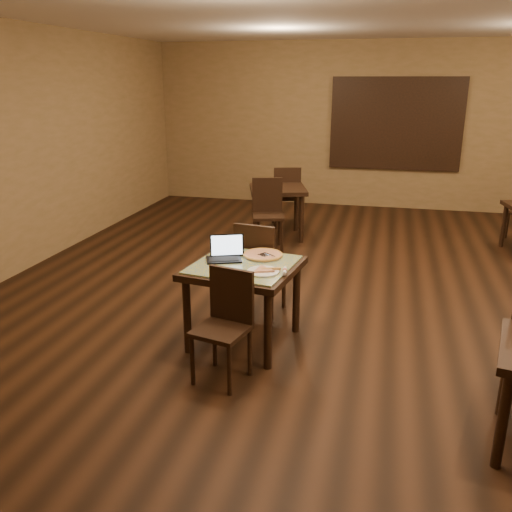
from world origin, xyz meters
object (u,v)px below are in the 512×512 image
(other_table_b_chair_far, at_px, (286,193))
(tiled_table, at_px, (244,275))
(other_table_b_chair_near, at_px, (268,209))
(other_table_b, at_px, (278,196))
(laptop, at_px, (225,253))
(chair_main_far, at_px, (258,264))
(pizza_pan, at_px, (263,256))
(chair_main_near, at_px, (226,318))

(other_table_b_chair_far, bearing_deg, tiled_table, 78.83)
(tiled_table, xyz_separation_m, other_table_b_chair_near, (-0.44, 2.94, -0.10))
(tiled_table, bearing_deg, other_table_b, 105.02)
(other_table_b_chair_far, bearing_deg, other_table_b_chair_near, 71.00)
(laptop, relative_size, other_table_b_chair_far, 0.37)
(other_table_b, height_order, other_table_b_chair_near, other_table_b_chair_near)
(chair_main_far, relative_size, other_table_b_chair_far, 0.99)
(pizza_pan, bearing_deg, other_table_b_chair_far, 97.48)
(chair_main_far, bearing_deg, laptop, 78.88)
(chair_main_far, height_order, other_table_b_chair_near, other_table_b_chair_near)
(chair_main_near, height_order, chair_main_far, chair_main_far)
(laptop, relative_size, other_table_b, 0.36)
(pizza_pan, relative_size, other_table_b_chair_near, 0.35)
(chair_main_far, distance_m, other_table_b_chair_far, 3.52)
(laptop, bearing_deg, pizza_pan, 1.91)
(chair_main_far, height_order, pizza_pan, chair_main_far)
(laptop, height_order, other_table_b, laptop)
(chair_main_far, relative_size, other_table_b_chair_near, 0.99)
(laptop, xyz_separation_m, pizza_pan, (0.32, 0.14, -0.05))
(tiled_table, distance_m, other_table_b_chair_far, 4.13)
(tiled_table, height_order, chair_main_far, chair_main_far)
(pizza_pan, height_order, other_table_b_chair_far, other_table_b_chair_far)
(tiled_table, xyz_separation_m, other_table_b_chair_far, (-0.39, 4.11, -0.10))
(chair_main_far, distance_m, laptop, 0.61)
(tiled_table, distance_m, pizza_pan, 0.29)
(other_table_b, xyz_separation_m, other_table_b_chair_near, (-0.02, -0.58, -0.08))
(chair_main_near, distance_m, other_table_b, 4.17)
(other_table_b_chair_near, bearing_deg, other_table_b, 71.00)
(chair_main_near, bearing_deg, pizza_pan, 96.74)
(laptop, bearing_deg, chair_main_near, -94.91)
(tiled_table, relative_size, other_table_b_chair_far, 1.05)
(chair_main_near, distance_m, laptop, 0.82)
(other_table_b_chair_far, bearing_deg, other_table_b, 71.00)
(tiled_table, xyz_separation_m, other_table_b, (-0.41, 3.53, -0.02))
(other_table_b, xyz_separation_m, other_table_b_chair_far, (0.02, 0.58, -0.08))
(chair_main_near, height_order, other_table_b_chair_far, other_table_b_chair_far)
(chair_main_far, distance_m, other_table_b, 2.94)
(pizza_pan, height_order, other_table_b, same)
(laptop, bearing_deg, other_table_b_chair_near, 73.06)
(laptop, height_order, pizza_pan, laptop)
(other_table_b_chair_near, bearing_deg, laptop, -101.77)
(tiled_table, height_order, other_table_b, other_table_b)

